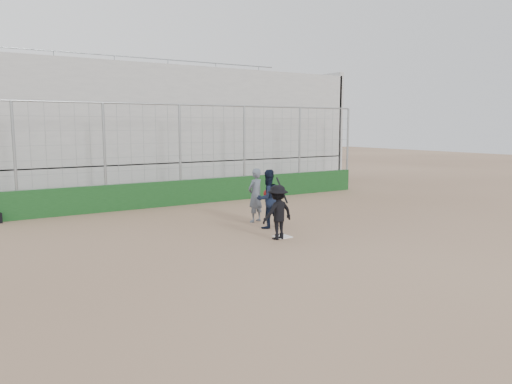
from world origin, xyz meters
TOP-DOWN VIEW (x-y plane):
  - ground at (0.00, 0.00)m, footprint 90.00×90.00m
  - home_plate at (0.00, 0.00)m, footprint 0.44×0.44m
  - backstop at (0.00, 7.00)m, footprint 18.10×0.25m
  - bleachers at (0.00, 11.95)m, footprint 20.25×6.70m
  - batter_at_plate at (-0.26, -0.13)m, footprint 1.05×0.77m
  - catcher_crouched at (0.37, 1.29)m, footprint 1.00×0.84m
  - umpire at (0.58, 2.35)m, footprint 0.75×0.62m

SIDE VIEW (x-z plane):
  - ground at x=0.00m, z-range 0.00..0.00m
  - home_plate at x=0.00m, z-range 0.00..0.02m
  - catcher_crouched at x=0.37m, z-range 0.00..1.23m
  - batter_at_plate at x=-0.26m, z-range -0.09..1.63m
  - umpire at x=0.58m, z-range 0.00..1.60m
  - backstop at x=0.00m, z-range -1.06..2.98m
  - bleachers at x=0.00m, z-range -0.57..6.41m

